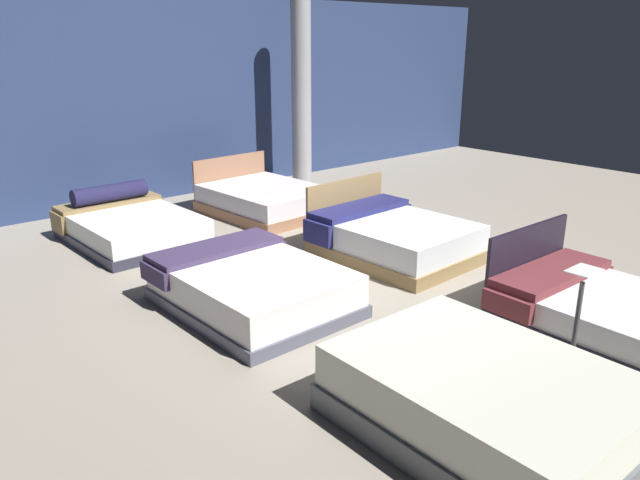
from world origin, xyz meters
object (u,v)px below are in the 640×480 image
(bed_3, at_px, (392,237))
(bed_4, at_px, (130,225))
(bed_2, at_px, (252,286))
(price_sign, at_px, (574,340))
(bed_5, at_px, (265,200))
(support_pillar, at_px, (301,95))
(bed_0, at_px, (483,399))
(bed_1, at_px, (611,314))

(bed_3, height_order, bed_4, bed_3)
(bed_2, xyz_separation_m, price_sign, (1.15, -2.99, 0.15))
(bed_2, xyz_separation_m, bed_5, (2.30, 2.95, -0.01))
(price_sign, bearing_deg, bed_2, 111.06)
(bed_2, height_order, support_pillar, support_pillar)
(bed_0, bearing_deg, bed_4, 90.98)
(bed_1, bearing_deg, bed_5, 90.62)
(bed_5, bearing_deg, price_sign, -104.22)
(bed_1, xyz_separation_m, price_sign, (-1.10, -0.18, 0.17))
(bed_2, bearing_deg, bed_3, 1.91)
(bed_2, xyz_separation_m, bed_4, (-0.01, 3.02, -0.01))
(support_pillar, bearing_deg, bed_5, -146.19)
(bed_1, bearing_deg, bed_0, -176.29)
(bed_4, relative_size, support_pillar, 0.59)
(bed_2, bearing_deg, support_pillar, 44.51)
(bed_1, height_order, support_pillar, support_pillar)
(bed_2, distance_m, bed_3, 2.33)
(bed_4, relative_size, price_sign, 2.04)
(bed_0, relative_size, bed_2, 1.03)
(bed_2, distance_m, support_pillar, 5.93)
(bed_0, height_order, price_sign, price_sign)
(price_sign, bearing_deg, support_pillar, 68.04)
(bed_1, height_order, bed_3, bed_3)
(bed_1, xyz_separation_m, bed_4, (-2.27, 5.84, 0.00))
(bed_0, xyz_separation_m, bed_5, (2.29, 5.87, -0.04))
(bed_1, relative_size, price_sign, 2.12)
(bed_3, distance_m, support_pillar, 4.56)
(bed_0, relative_size, support_pillar, 0.60)
(bed_0, relative_size, price_sign, 2.08)
(bed_0, xyz_separation_m, support_pillar, (3.99, 7.01, 1.48))
(bed_0, bearing_deg, price_sign, -3.12)
(bed_0, distance_m, bed_4, 5.94)
(bed_4, bearing_deg, bed_0, -91.04)
(bed_3, bearing_deg, bed_1, -93.50)
(bed_1, height_order, bed_4, bed_1)
(bed_2, bearing_deg, bed_5, 50.94)
(bed_2, height_order, bed_3, bed_3)
(bed_2, relative_size, support_pillar, 0.59)
(bed_0, height_order, bed_3, bed_3)
(bed_3, xyz_separation_m, price_sign, (-1.17, -3.11, 0.13))
(bed_1, height_order, price_sign, price_sign)
(bed_2, xyz_separation_m, bed_3, (2.32, 0.12, 0.03))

